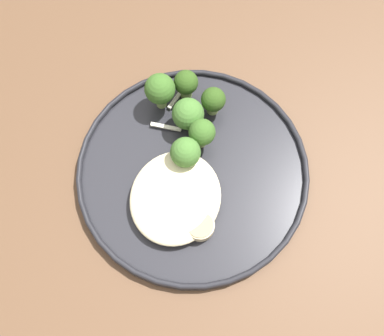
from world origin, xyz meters
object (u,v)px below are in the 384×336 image
at_px(seared_scallop_large_seared, 160,177).
at_px(broccoli_floret_left_leaning, 185,153).
at_px(seared_scallop_center_golden, 174,190).
at_px(broccoli_floret_near_rim, 210,100).
at_px(broccoli_floret_split_head, 199,132).
at_px(dinner_plate, 192,171).
at_px(seared_scallop_right_edge, 196,182).
at_px(seared_scallop_tilted_round, 167,210).
at_px(broccoli_floret_small_sprig, 186,83).
at_px(broccoli_floret_front_edge, 188,114).
at_px(seared_scallop_half_hidden, 173,168).
at_px(broccoli_floret_right_tilted, 160,90).
at_px(seared_scallop_tiny_bay, 200,226).

xyz_separation_m(seared_scallop_large_seared, broccoli_floret_left_leaning, (-0.03, 0.02, 0.02)).
relative_size(seared_scallop_center_golden, broccoli_floret_near_rim, 0.77).
bearing_deg(broccoli_floret_split_head, broccoli_floret_left_leaning, -14.31).
xyz_separation_m(dinner_plate, seared_scallop_right_edge, (0.02, 0.01, 0.01)).
xyz_separation_m(seared_scallop_large_seared, broccoli_floret_split_head, (-0.06, 0.03, 0.02)).
bearing_deg(dinner_plate, seared_scallop_center_golden, -20.89).
relative_size(dinner_plate, seared_scallop_tilted_round, 8.40).
height_order(broccoli_floret_split_head, broccoli_floret_small_sprig, broccoli_floret_split_head).
distance_m(broccoli_floret_split_head, broccoli_floret_front_edge, 0.03).
height_order(seared_scallop_right_edge, broccoli_floret_left_leaning, broccoli_floret_left_leaning).
relative_size(broccoli_floret_left_leaning, broccoli_floret_front_edge, 1.06).
bearing_deg(broccoli_floret_left_leaning, seared_scallop_right_edge, 40.54).
relative_size(seared_scallop_right_edge, seared_scallop_half_hidden, 1.14).
relative_size(broccoli_floret_front_edge, broccoli_floret_small_sprig, 1.08).
distance_m(seared_scallop_right_edge, broccoli_floret_front_edge, 0.09).
bearing_deg(broccoli_floret_front_edge, seared_scallop_right_edge, 23.79).
relative_size(seared_scallop_large_seared, broccoli_floret_near_rim, 0.54).
bearing_deg(broccoli_floret_split_head, seared_scallop_half_hidden, -22.64).
distance_m(broccoli_floret_right_tilted, broccoli_floret_front_edge, 0.05).
height_order(dinner_plate, broccoli_floret_left_leaning, broccoli_floret_left_leaning).
distance_m(seared_scallop_center_golden, broccoli_floret_near_rim, 0.12).
distance_m(seared_scallop_center_golden, seared_scallop_right_edge, 0.03).
bearing_deg(broccoli_floret_right_tilted, broccoli_floret_left_leaning, 37.95).
distance_m(seared_scallop_right_edge, seared_scallop_half_hidden, 0.03).
bearing_deg(seared_scallop_right_edge, broccoli_floret_near_rim, -172.80).
distance_m(broccoli_floret_split_head, broccoli_floret_right_tilted, 0.07).
bearing_deg(dinner_plate, broccoli_floret_small_sprig, -159.01).
relative_size(seared_scallop_right_edge, broccoli_floret_front_edge, 0.52).
height_order(seared_scallop_tilted_round, broccoli_floret_small_sprig, broccoli_floret_small_sprig).
relative_size(broccoli_floret_right_tilted, broccoli_floret_small_sprig, 1.25).
relative_size(seared_scallop_half_hidden, broccoli_floret_left_leaning, 0.43).
bearing_deg(broccoli_floret_right_tilted, seared_scallop_large_seared, 17.22).
relative_size(seared_scallop_center_golden, broccoli_floret_right_tilted, 0.59).
bearing_deg(broccoli_floret_split_head, seared_scallop_large_seared, -27.05).
relative_size(dinner_plate, broccoli_floret_left_leaning, 5.40).
bearing_deg(broccoli_floret_right_tilted, broccoli_floret_small_sprig, 130.93).
bearing_deg(broccoli_floret_right_tilted, broccoli_floret_front_edge, 66.07).
bearing_deg(broccoli_floret_left_leaning, dinner_plate, 53.83).
bearing_deg(seared_scallop_tilted_round, broccoli_floret_front_edge, -174.73).
distance_m(seared_scallop_large_seared, broccoli_floret_left_leaning, 0.04).
height_order(broccoli_floret_split_head, broccoli_floret_left_leaning, broccoli_floret_left_leaning).
bearing_deg(seared_scallop_large_seared, seared_scallop_tiny_bay, 55.45).
distance_m(dinner_plate, seared_scallop_tiny_bay, 0.08).
bearing_deg(broccoli_floret_near_rim, broccoli_floret_front_edge, -34.70).
bearing_deg(broccoli_floret_left_leaning, seared_scallop_center_golden, -3.44).
bearing_deg(broccoli_floret_split_head, dinner_plate, 3.95).
xyz_separation_m(seared_scallop_half_hidden, broccoli_floret_front_edge, (-0.07, -0.00, 0.02)).
bearing_deg(broccoli_floret_small_sprig, seared_scallop_right_edge, 22.64).
bearing_deg(seared_scallop_half_hidden, seared_scallop_center_golden, 17.78).
distance_m(seared_scallop_right_edge, broccoli_floret_left_leaning, 0.04).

